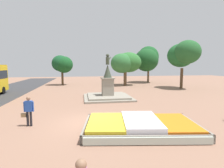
# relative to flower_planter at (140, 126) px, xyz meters

# --- Properties ---
(ground_plane) EXTENTS (89.37, 89.37, 0.00)m
(ground_plane) POSITION_rel_flower_planter_xyz_m (-2.65, 1.75, -0.27)
(ground_plane) COLOR #8C6651
(flower_planter) EXTENTS (6.43, 4.43, 0.64)m
(flower_planter) POSITION_rel_flower_planter_xyz_m (0.00, 0.00, 0.00)
(flower_planter) COLOR #38281C
(flower_planter) RESTS_ON ground_plane
(statue_monument) EXTENTS (4.94, 4.94, 4.67)m
(statue_monument) POSITION_rel_flower_planter_xyz_m (-0.36, 9.44, 0.47)
(statue_monument) COLOR gray
(statue_monument) RESTS_ON ground_plane
(pedestrian_with_handbag) EXTENTS (0.73, 0.25, 1.72)m
(pedestrian_with_handbag) POSITION_rel_flower_planter_xyz_m (-6.04, 1.75, 0.71)
(pedestrian_with_handbag) COLOR black
(pedestrian_with_handbag) RESTS_ON ground_plane
(park_tree_far_left) EXTENTS (3.63, 3.09, 5.23)m
(park_tree_far_left) POSITION_rel_flower_planter_xyz_m (-6.39, 23.25, 3.42)
(park_tree_far_left) COLOR #4C3823
(park_tree_far_left) RESTS_ON ground_plane
(park_tree_behind_statue) EXTENTS (4.05, 5.22, 7.11)m
(park_tree_behind_statue) POSITION_rel_flower_planter_xyz_m (12.05, 15.61, 4.89)
(park_tree_behind_statue) COLOR #4C3823
(park_tree_behind_statue) RESTS_ON ground_plane
(park_tree_far_right) EXTENTS (5.50, 4.38, 5.74)m
(park_tree_far_right) POSITION_rel_flower_planter_xyz_m (4.51, 20.87, 3.65)
(park_tree_far_right) COLOR brown
(park_tree_far_right) RESTS_ON ground_plane
(park_tree_street_side) EXTENTS (5.40, 5.54, 7.41)m
(park_tree_street_side) POSITION_rel_flower_planter_xyz_m (10.10, 25.37, 4.57)
(park_tree_street_side) COLOR brown
(park_tree_street_side) RESTS_ON ground_plane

